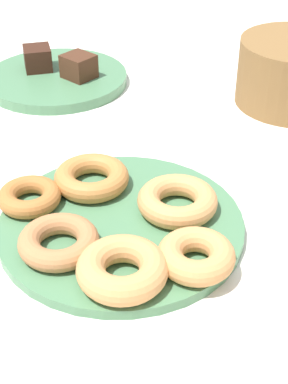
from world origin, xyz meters
name	(u,v)px	position (x,y,z in m)	size (l,w,h in m)	color
ground_plane	(121,229)	(0.00, 0.00, 0.00)	(2.40, 2.40, 0.00)	white
donut_plate	(121,225)	(0.00, 0.00, 0.01)	(0.28, 0.28, 0.01)	#4C7F56
donut_0	(177,201)	(0.01, 0.07, 0.03)	(0.09, 0.09, 0.03)	tan
donut_1	(122,269)	(0.09, -0.04, 0.03)	(0.09, 0.09, 0.03)	tan
donut_2	(94,177)	(-0.08, 0.00, 0.02)	(0.09, 0.09, 0.03)	#BC7A3D
donut_3	(29,197)	(-0.08, -0.08, 0.02)	(0.07, 0.07, 0.02)	#AD6B33
donut_4	(196,256)	(0.11, 0.03, 0.03)	(0.08, 0.08, 0.03)	tan
donut_5	(59,242)	(0.01, -0.08, 0.02)	(0.09, 0.09, 0.02)	#B27547
cake_plate	(57,79)	(-0.41, 0.08, 0.01)	(0.24, 0.24, 0.02)	#4C7F56
brownie_near	(38,58)	(-0.45, 0.07, 0.04)	(0.05, 0.04, 0.04)	#381E14
brownie_far	(79,66)	(-0.38, 0.11, 0.04)	(0.05, 0.04, 0.04)	#472819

